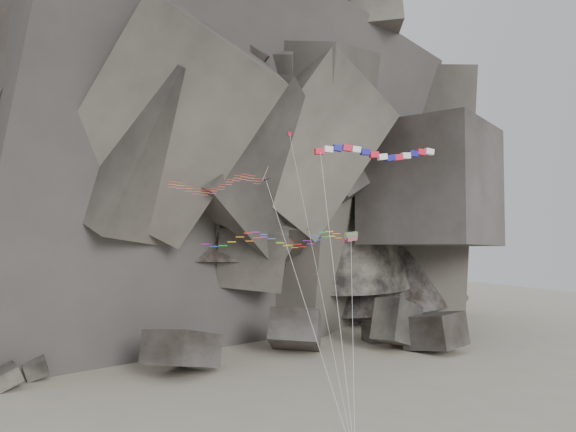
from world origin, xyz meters
name	(u,v)px	position (x,y,z in m)	size (l,w,h in m)	color
headland	(174,117)	(0.00, 70.00, 42.00)	(110.00, 70.00, 84.00)	#5D564C
boulder_field	(329,340)	(15.19, 31.50, 2.47)	(65.99, 17.33, 8.68)	#47423F
delta_kite	(214,184)	(-10.09, 4.23, 22.47)	(11.62, 12.73, 22.74)	red
banner_kite	(376,154)	(2.78, -1.58, 25.04)	(11.16, 7.14, 24.12)	red
parafoil_kite	(275,239)	(-4.92, 2.89, 17.67)	(15.04, 10.75, 16.73)	#C5DA0C
pennant_kite	(307,220)	(-3.71, -1.13, 19.21)	(1.52, 9.10, 25.36)	red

